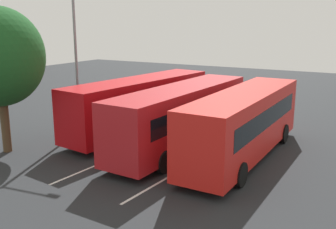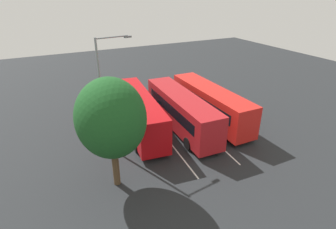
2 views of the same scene
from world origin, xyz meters
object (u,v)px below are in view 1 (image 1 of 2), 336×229
(bus_far_left, at_px, (245,122))
(bus_center_right, at_px, (141,103))
(bus_center_left, at_px, (182,115))
(street_lamp, at_px, (79,48))
(pedestrian, at_px, (197,97))

(bus_far_left, distance_m, bus_center_right, 7.04)
(bus_center_left, xyz_separation_m, street_lamp, (-0.13, 6.81, 3.25))
(bus_center_left, distance_m, pedestrian, 9.88)
(bus_center_left, xyz_separation_m, bus_center_right, (1.47, 3.58, 0.00))
(bus_far_left, xyz_separation_m, bus_center_left, (-0.22, 3.35, 0.00))
(bus_far_left, xyz_separation_m, bus_center_right, (1.24, 6.93, 0.00))
(pedestrian, xyz_separation_m, street_lamp, (-9.33, 3.33, 4.14))
(bus_far_left, height_order, street_lamp, street_lamp)
(street_lamp, bearing_deg, bus_far_left, -5.43)
(bus_far_left, height_order, bus_center_left, same)
(street_lamp, bearing_deg, bus_center_left, -6.34)
(bus_center_left, relative_size, bus_center_right, 0.99)
(bus_far_left, bearing_deg, pedestrian, 37.75)
(bus_center_left, xyz_separation_m, pedestrian, (9.20, 3.48, -0.89))
(bus_far_left, relative_size, pedestrian, 6.83)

